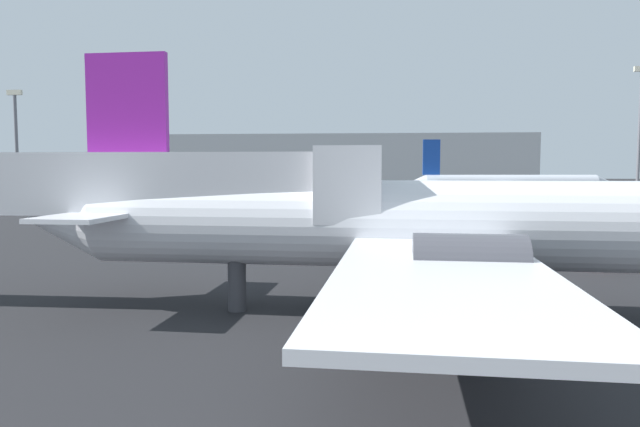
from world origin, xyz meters
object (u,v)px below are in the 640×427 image
jet_bridge (96,186)px  baggage_cart (604,254)px  light_mast_right (640,127)px  airplane_at_gate (457,226)px  airplane_distant (509,183)px  light_mast_left (16,139)px

jet_bridge → baggage_cart: (23.47, 11.42, -4.02)m
jet_bridge → baggage_cart: 26.41m
baggage_cart → jet_bridge: bearing=93.2°
baggage_cart → light_mast_right: (28.58, 62.57, 11.12)m
airplane_at_gate → airplane_distant: bearing=78.5°
airplane_distant → airplane_at_gate: bearing=-110.8°
light_mast_right → jet_bridge: bearing=-125.1°
airplane_at_gate → light_mast_left: 89.17m
jet_bridge → baggage_cart: jet_bridge is taller
baggage_cart → light_mast_right: bearing=-47.3°
airplane_distant → light_mast_right: bearing=11.0°
light_mast_right → airplane_at_gate: bearing=-117.3°
light_mast_left → light_mast_right: size_ratio=0.84×
light_mast_left → light_mast_right: bearing=4.6°
airplane_at_gate → light_mast_right: 83.69m
airplane_at_gate → baggage_cart: airplane_at_gate is taller
airplane_at_gate → light_mast_right: bearing=65.4°
baggage_cart → light_mast_left: light_mast_left is taller
jet_bridge → baggage_cart: bearing=26.0°
jet_bridge → light_mast_left: 80.49m
baggage_cart → light_mast_right: light_mast_right is taller
airplane_distant → jet_bridge: (-30.77, -67.18, 1.56)m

